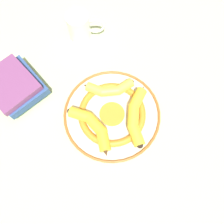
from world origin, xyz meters
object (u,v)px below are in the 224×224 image
(coffee_mug, at_px, (80,26))
(banana_b, at_px, (93,127))
(banana_c, at_px, (109,89))
(banana_a, at_px, (136,115))
(book_stack, at_px, (14,86))
(decorative_bowl, at_px, (112,114))

(coffee_mug, bearing_deg, banana_b, -82.96)
(banana_c, bearing_deg, banana_a, -53.08)
(banana_b, relative_size, coffee_mug, 1.55)
(banana_b, bearing_deg, banana_a, -115.91)
(banana_b, bearing_deg, banana_c, -62.35)
(banana_c, xyz_separation_m, coffee_mug, (0.16, 0.22, 0.00))
(banana_a, xyz_separation_m, book_stack, (-0.12, 0.39, -0.01))
(banana_b, height_order, coffee_mug, coffee_mug)
(decorative_bowl, distance_m, banana_a, 0.08)
(book_stack, relative_size, coffee_mug, 1.70)
(decorative_bowl, distance_m, banana_c, 0.08)
(banana_a, height_order, banana_b, same)
(decorative_bowl, bearing_deg, banana_b, 164.67)
(banana_a, relative_size, banana_c, 1.31)
(decorative_bowl, bearing_deg, banana_a, -69.13)
(banana_c, distance_m, book_stack, 0.32)
(book_stack, bearing_deg, banana_a, -140.41)
(banana_c, height_order, book_stack, book_stack)
(decorative_bowl, xyz_separation_m, book_stack, (-0.09, 0.32, 0.02))
(banana_a, relative_size, coffee_mug, 1.55)
(banana_b, relative_size, banana_c, 1.32)
(decorative_bowl, relative_size, banana_b, 1.66)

